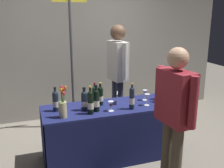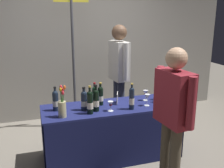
# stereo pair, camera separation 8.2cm
# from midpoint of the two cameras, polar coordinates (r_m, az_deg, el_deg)

# --- Properties ---
(ground_plane) EXTENTS (12.00, 12.00, 0.00)m
(ground_plane) POSITION_cam_midpoint_polar(r_m,az_deg,el_deg) (3.74, -0.66, -15.46)
(ground_plane) COLOR gray
(back_partition) EXTENTS (5.56, 0.12, 2.80)m
(back_partition) POSITION_cam_midpoint_polar(r_m,az_deg,el_deg) (4.89, -7.00, 9.12)
(back_partition) COLOR #9E998E
(back_partition) RESTS_ON ground_plane
(tasting_table) EXTENTS (1.82, 0.65, 0.73)m
(tasting_table) POSITION_cam_midpoint_polar(r_m,az_deg,el_deg) (3.51, -0.68, -8.35)
(tasting_table) COLOR #191E51
(tasting_table) RESTS_ON ground_plane
(featured_wine_bottle) EXTENTS (0.08, 0.08, 0.31)m
(featured_wine_bottle) POSITION_cam_midpoint_polar(r_m,az_deg,el_deg) (3.29, -12.99, -3.62)
(featured_wine_bottle) COLOR #192333
(featured_wine_bottle) RESTS_ON tasting_table
(display_bottle_0) EXTENTS (0.07, 0.07, 0.34)m
(display_bottle_0) POSITION_cam_midpoint_polar(r_m,az_deg,el_deg) (3.28, 3.66, -3.07)
(display_bottle_0) COLOR #192333
(display_bottle_0) RESTS_ON tasting_table
(display_bottle_1) EXTENTS (0.08, 0.08, 0.30)m
(display_bottle_1) POSITION_cam_midpoint_polar(r_m,az_deg,el_deg) (3.26, -6.81, -3.60)
(display_bottle_1) COLOR #192333
(display_bottle_1) RESTS_ON tasting_table
(display_bottle_2) EXTENTS (0.08, 0.08, 0.34)m
(display_bottle_2) POSITION_cam_midpoint_polar(r_m,az_deg,el_deg) (3.71, 10.47, -1.10)
(display_bottle_2) COLOR #38230F
(display_bottle_2) RESTS_ON tasting_table
(display_bottle_3) EXTENTS (0.07, 0.07, 0.31)m
(display_bottle_3) POSITION_cam_midpoint_polar(r_m,az_deg,el_deg) (3.43, -3.26, -2.52)
(display_bottle_3) COLOR black
(display_bottle_3) RESTS_ON tasting_table
(display_bottle_4) EXTENTS (0.07, 0.07, 0.34)m
(display_bottle_4) POSITION_cam_midpoint_polar(r_m,az_deg,el_deg) (3.31, -4.49, -2.91)
(display_bottle_4) COLOR black
(display_bottle_4) RESTS_ON tasting_table
(display_bottle_5) EXTENTS (0.08, 0.08, 0.34)m
(display_bottle_5) POSITION_cam_midpoint_polar(r_m,az_deg,el_deg) (3.21, -4.18, -3.53)
(display_bottle_5) COLOR black
(display_bottle_5) RESTS_ON tasting_table
(display_bottle_6) EXTENTS (0.08, 0.08, 0.35)m
(display_bottle_6) POSITION_cam_midpoint_polar(r_m,az_deg,el_deg) (3.13, -5.49, -4.01)
(display_bottle_6) COLOR black
(display_bottle_6) RESTS_ON tasting_table
(display_bottle_7) EXTENTS (0.08, 0.08, 0.30)m
(display_bottle_7) POSITION_cam_midpoint_polar(r_m,az_deg,el_deg) (3.60, 10.41, -1.90)
(display_bottle_7) COLOR black
(display_bottle_7) RESTS_ON tasting_table
(wine_glass_near_vendor) EXTENTS (0.07, 0.07, 0.13)m
(wine_glass_near_vendor) POSITION_cam_midpoint_polar(r_m,az_deg,el_deg) (3.22, -0.98, -4.43)
(wine_glass_near_vendor) COLOR silver
(wine_glass_near_vendor) RESTS_ON tasting_table
(wine_glass_mid) EXTENTS (0.07, 0.07, 0.16)m
(wine_glass_mid) POSITION_cam_midpoint_polar(r_m,az_deg,el_deg) (3.44, 7.01, -2.86)
(wine_glass_mid) COLOR silver
(wine_glass_mid) RESTS_ON tasting_table
(wine_glass_near_taster) EXTENTS (0.07, 0.07, 0.15)m
(wine_glass_near_taster) POSITION_cam_midpoint_polar(r_m,az_deg,el_deg) (3.65, 6.62, -1.94)
(wine_glass_near_taster) COLOR silver
(wine_glass_near_taster) RESTS_ON tasting_table
(flower_vase) EXTENTS (0.10, 0.10, 0.39)m
(flower_vase) POSITION_cam_midpoint_polar(r_m,az_deg,el_deg) (3.07, -11.51, -4.96)
(flower_vase) COLOR tan
(flower_vase) RESTS_ON tasting_table
(brochure_stand) EXTENTS (0.07, 0.15, 0.15)m
(brochure_stand) POSITION_cam_midpoint_polar(r_m,az_deg,el_deg) (3.51, 0.43, -3.10)
(brochure_stand) COLOR silver
(brochure_stand) RESTS_ON tasting_table
(vendor_presenter) EXTENTS (0.25, 0.55, 1.75)m
(vendor_presenter) POSITION_cam_midpoint_polar(r_m,az_deg,el_deg) (4.17, 0.68, 3.35)
(vendor_presenter) COLOR #2D3347
(vendor_presenter) RESTS_ON ground_plane
(taster_foreground_right) EXTENTS (0.26, 0.60, 1.59)m
(taster_foreground_right) POSITION_cam_midpoint_polar(r_m,az_deg,el_deg) (2.78, 12.73, -5.28)
(taster_foreground_right) COLOR #4C4233
(taster_foreground_right) RESTS_ON ground_plane
(booth_signpost) EXTENTS (0.55, 0.04, 2.26)m
(booth_signpost) POSITION_cam_midpoint_polar(r_m,az_deg,el_deg) (4.29, -9.47, 7.70)
(booth_signpost) COLOR #47474C
(booth_signpost) RESTS_ON ground_plane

